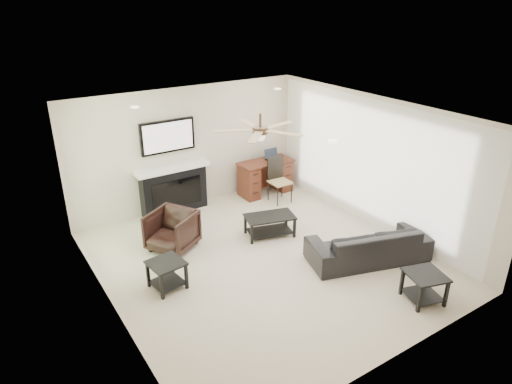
# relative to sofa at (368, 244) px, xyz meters

# --- Properties ---
(room_shell) EXTENTS (5.50, 5.54, 2.52)m
(room_shell) POSITION_rel_sofa_xyz_m (-1.31, 1.02, 1.39)
(room_shell) COLOR #BEB699
(room_shell) RESTS_ON ground
(sofa) EXTENTS (2.16, 1.35, 0.59)m
(sofa) POSITION_rel_sofa_xyz_m (0.00, 0.00, 0.00)
(sofa) COLOR black
(sofa) RESTS_ON ground
(armchair) EXTENTS (1.04, 1.03, 0.69)m
(armchair) POSITION_rel_sofa_xyz_m (-2.60, 2.15, 0.05)
(armchair) COLOR black
(armchair) RESTS_ON ground
(coffee_table) EXTENTS (1.00, 0.72, 0.40)m
(coffee_table) POSITION_rel_sofa_xyz_m (-0.90, 1.60, -0.10)
(coffee_table) COLOR black
(coffee_table) RESTS_ON ground
(end_table_near) EXTENTS (0.65, 0.65, 0.45)m
(end_table_near) POSITION_rel_sofa_xyz_m (-0.15, -1.25, -0.07)
(end_table_near) COLOR black
(end_table_near) RESTS_ON ground
(end_table_left) EXTENTS (0.56, 0.56, 0.45)m
(end_table_left) POSITION_rel_sofa_xyz_m (-3.15, 1.10, -0.07)
(end_table_left) COLOR black
(end_table_left) RESTS_ON ground
(fireplace_unit) EXTENTS (1.52, 0.34, 1.91)m
(fireplace_unit) POSITION_rel_sofa_xyz_m (-1.94, 3.52, 0.66)
(fireplace_unit) COLOR black
(fireplace_unit) RESTS_ON ground
(desk) EXTENTS (1.22, 0.56, 0.76)m
(desk) POSITION_rel_sofa_xyz_m (0.15, 3.28, 0.08)
(desk) COLOR #411B10
(desk) RESTS_ON ground
(desk_chair) EXTENTS (0.43, 0.45, 0.97)m
(desk_chair) POSITION_rel_sofa_xyz_m (0.15, 2.73, 0.19)
(desk_chair) COLOR black
(desk_chair) RESTS_ON ground
(laptop) EXTENTS (0.33, 0.24, 0.23)m
(laptop) POSITION_rel_sofa_xyz_m (0.35, 3.26, 0.58)
(laptop) COLOR black
(laptop) RESTS_ON desk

